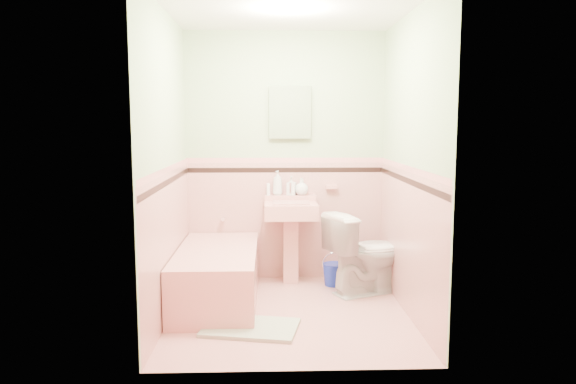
{
  "coord_description": "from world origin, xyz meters",
  "views": [
    {
      "loc": [
        -0.17,
        -4.51,
        1.6
      ],
      "look_at": [
        0.0,
        0.25,
        1.0
      ],
      "focal_mm": 34.55,
      "sensor_mm": 36.0,
      "label": 1
    }
  ],
  "objects_px": {
    "soap_bottle_right": "(302,187)",
    "bucket": "(334,274)",
    "sink": "(291,244)",
    "medicine_cabinet": "(290,112)",
    "soap_bottle_mid": "(291,186)",
    "toilet": "(367,253)",
    "bathtub": "(217,277)",
    "soap_bottle_left": "(278,183)",
    "shoe": "(244,320)"
  },
  "relations": [
    {
      "from": "soap_bottle_right",
      "to": "toilet",
      "type": "distance_m",
      "value": 0.96
    },
    {
      "from": "soap_bottle_right",
      "to": "medicine_cabinet",
      "type": "bearing_deg",
      "value": 165.43
    },
    {
      "from": "soap_bottle_left",
      "to": "soap_bottle_mid",
      "type": "distance_m",
      "value": 0.14
    },
    {
      "from": "bathtub",
      "to": "shoe",
      "type": "xyz_separation_m",
      "value": [
        0.27,
        -0.65,
        -0.17
      ]
    },
    {
      "from": "bathtub",
      "to": "sink",
      "type": "height_order",
      "value": "sink"
    },
    {
      "from": "toilet",
      "to": "sink",
      "type": "bearing_deg",
      "value": 41.61
    },
    {
      "from": "soap_bottle_right",
      "to": "shoe",
      "type": "height_order",
      "value": "soap_bottle_right"
    },
    {
      "from": "soap_bottle_left",
      "to": "bathtub",
      "type": "bearing_deg",
      "value": -127.85
    },
    {
      "from": "bathtub",
      "to": "bucket",
      "type": "xyz_separation_m",
      "value": [
        1.1,
        0.46,
        -0.12
      ]
    },
    {
      "from": "medicine_cabinet",
      "to": "soap_bottle_mid",
      "type": "distance_m",
      "value": 0.74
    },
    {
      "from": "soap_bottle_left",
      "to": "soap_bottle_mid",
      "type": "xyz_separation_m",
      "value": [
        0.14,
        0.0,
        -0.03
      ]
    },
    {
      "from": "sink",
      "to": "toilet",
      "type": "bearing_deg",
      "value": -24.67
    },
    {
      "from": "medicine_cabinet",
      "to": "soap_bottle_left",
      "type": "xyz_separation_m",
      "value": [
        -0.13,
        -0.03,
        -0.71
      ]
    },
    {
      "from": "bathtub",
      "to": "toilet",
      "type": "relative_size",
      "value": 1.94
    },
    {
      "from": "soap_bottle_mid",
      "to": "soap_bottle_right",
      "type": "height_order",
      "value": "soap_bottle_mid"
    },
    {
      "from": "sink",
      "to": "medicine_cabinet",
      "type": "xyz_separation_m",
      "value": [
        0.0,
        0.21,
        1.29
      ]
    },
    {
      "from": "soap_bottle_left",
      "to": "toilet",
      "type": "distance_m",
      "value": 1.14
    },
    {
      "from": "bathtub",
      "to": "medicine_cabinet",
      "type": "xyz_separation_m",
      "value": [
        0.68,
        0.74,
        1.47
      ]
    },
    {
      "from": "sink",
      "to": "shoe",
      "type": "height_order",
      "value": "sink"
    },
    {
      "from": "bathtub",
      "to": "soap_bottle_mid",
      "type": "relative_size",
      "value": 8.0
    },
    {
      "from": "soap_bottle_mid",
      "to": "bucket",
      "type": "distance_m",
      "value": 0.98
    },
    {
      "from": "soap_bottle_mid",
      "to": "toilet",
      "type": "height_order",
      "value": "soap_bottle_mid"
    },
    {
      "from": "medicine_cabinet",
      "to": "soap_bottle_left",
      "type": "distance_m",
      "value": 0.72
    },
    {
      "from": "shoe",
      "to": "bathtub",
      "type": "bearing_deg",
      "value": 95.77
    },
    {
      "from": "soap_bottle_left",
      "to": "soap_bottle_mid",
      "type": "height_order",
      "value": "soap_bottle_left"
    },
    {
      "from": "bathtub",
      "to": "soap_bottle_right",
      "type": "relative_size",
      "value": 8.73
    },
    {
      "from": "soap_bottle_left",
      "to": "bucket",
      "type": "distance_m",
      "value": 1.07
    },
    {
      "from": "sink",
      "to": "soap_bottle_mid",
      "type": "distance_m",
      "value": 0.58
    },
    {
      "from": "medicine_cabinet",
      "to": "bathtub",
      "type": "bearing_deg",
      "value": -132.58
    },
    {
      "from": "shoe",
      "to": "medicine_cabinet",
      "type": "bearing_deg",
      "value": 56.78
    },
    {
      "from": "bathtub",
      "to": "shoe",
      "type": "distance_m",
      "value": 0.72
    },
    {
      "from": "bathtub",
      "to": "soap_bottle_right",
      "type": "bearing_deg",
      "value": 41.75
    },
    {
      "from": "medicine_cabinet",
      "to": "soap_bottle_mid",
      "type": "relative_size",
      "value": 2.44
    },
    {
      "from": "toilet",
      "to": "shoe",
      "type": "xyz_separation_m",
      "value": [
        -1.11,
        -0.86,
        -0.33
      ]
    },
    {
      "from": "sink",
      "to": "soap_bottle_right",
      "type": "height_order",
      "value": "soap_bottle_right"
    },
    {
      "from": "shoe",
      "to": "soap_bottle_left",
      "type": "bearing_deg",
      "value": 61.52
    },
    {
      "from": "soap_bottle_right",
      "to": "bucket",
      "type": "distance_m",
      "value": 0.93
    },
    {
      "from": "bathtub",
      "to": "toilet",
      "type": "height_order",
      "value": "toilet"
    },
    {
      "from": "soap_bottle_left",
      "to": "shoe",
      "type": "height_order",
      "value": "soap_bottle_left"
    },
    {
      "from": "sink",
      "to": "soap_bottle_left",
      "type": "relative_size",
      "value": 3.28
    },
    {
      "from": "medicine_cabinet",
      "to": "toilet",
      "type": "bearing_deg",
      "value": -37.21
    },
    {
      "from": "medicine_cabinet",
      "to": "soap_bottle_right",
      "type": "relative_size",
      "value": 2.66
    },
    {
      "from": "bathtub",
      "to": "sink",
      "type": "relative_size",
      "value": 1.84
    },
    {
      "from": "soap_bottle_left",
      "to": "bucket",
      "type": "xyz_separation_m",
      "value": [
        0.55,
        -0.25,
        -0.88
      ]
    },
    {
      "from": "bathtub",
      "to": "soap_bottle_left",
      "type": "distance_m",
      "value": 1.18
    },
    {
      "from": "bucket",
      "to": "shoe",
      "type": "distance_m",
      "value": 1.39
    },
    {
      "from": "soap_bottle_left",
      "to": "toilet",
      "type": "bearing_deg",
      "value": -31.2
    },
    {
      "from": "sink",
      "to": "medicine_cabinet",
      "type": "distance_m",
      "value": 1.31
    },
    {
      "from": "sink",
      "to": "shoe",
      "type": "distance_m",
      "value": 1.3
    },
    {
      "from": "soap_bottle_right",
      "to": "sink",
      "type": "bearing_deg",
      "value": -122.67
    }
  ]
}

